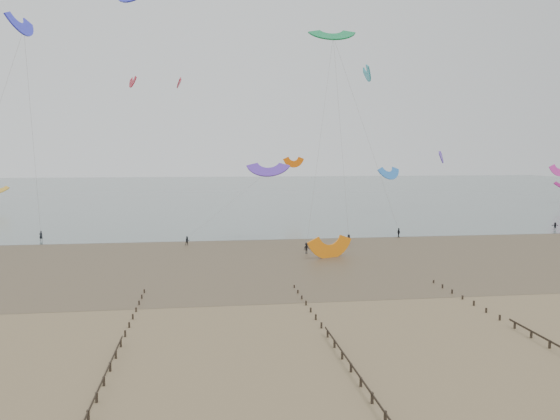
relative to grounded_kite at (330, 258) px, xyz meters
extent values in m
plane|color=brown|center=(-12.86, -30.66, 0.00)|extent=(500.00, 500.00, 0.00)
plane|color=#475654|center=(-12.86, 169.34, 0.03)|extent=(500.00, 500.00, 0.00)
plane|color=#473A28|center=(-12.86, 4.34, 0.01)|extent=(500.00, 500.00, 0.00)
ellipsoid|color=slate|center=(-30.86, -8.66, 0.01)|extent=(23.60, 14.36, 0.01)
ellipsoid|color=slate|center=(-0.86, 7.34, 0.01)|extent=(33.64, 18.32, 0.01)
ellipsoid|color=slate|center=(32.14, -0.66, 0.01)|extent=(19.65, 13.67, 0.01)
cube|color=black|center=(-26.86, -50.24, 0.35)|extent=(0.16, 0.16, 0.80)
cube|color=black|center=(-26.86, -47.61, 0.33)|extent=(0.16, 0.16, 0.77)
cube|color=black|center=(-26.86, -44.97, 0.32)|extent=(0.16, 0.16, 0.74)
cube|color=black|center=(-26.86, -42.34, 0.31)|extent=(0.16, 0.16, 0.71)
cube|color=black|center=(-26.86, -39.71, 0.29)|extent=(0.16, 0.16, 0.68)
cube|color=black|center=(-26.86, -37.08, 0.28)|extent=(0.16, 0.16, 0.65)
cube|color=black|center=(-26.86, -34.45, 0.26)|extent=(0.16, 0.16, 0.62)
cube|color=black|center=(-26.86, -31.82, 0.25)|extent=(0.16, 0.16, 0.59)
cube|color=black|center=(-26.86, -29.18, 0.23)|extent=(0.16, 0.16, 0.57)
cube|color=black|center=(-26.86, -26.55, 0.22)|extent=(0.16, 0.16, 0.54)
cube|color=black|center=(-26.86, -23.92, 0.20)|extent=(0.16, 0.16, 0.51)
cube|color=black|center=(-26.86, -21.29, 0.19)|extent=(0.16, 0.16, 0.48)
cube|color=black|center=(-26.86, -18.66, 0.17)|extent=(0.16, 0.16, 0.45)
cube|color=black|center=(-8.86, -52.87, 0.36)|extent=(0.16, 0.16, 0.83)
cube|color=black|center=(-8.86, -50.24, 0.35)|extent=(0.16, 0.16, 0.80)
cube|color=black|center=(-8.86, -47.61, 0.33)|extent=(0.16, 0.16, 0.77)
cube|color=black|center=(-8.86, -44.97, 0.32)|extent=(0.16, 0.16, 0.74)
cube|color=black|center=(-8.86, -42.34, 0.31)|extent=(0.16, 0.16, 0.71)
cube|color=black|center=(-8.86, -39.71, 0.29)|extent=(0.16, 0.16, 0.68)
cube|color=black|center=(-8.86, -37.08, 0.28)|extent=(0.16, 0.16, 0.65)
cube|color=black|center=(-8.86, -34.45, 0.26)|extent=(0.16, 0.16, 0.62)
cube|color=black|center=(-8.86, -31.82, 0.25)|extent=(0.16, 0.16, 0.59)
cube|color=black|center=(-8.86, -29.18, 0.23)|extent=(0.16, 0.16, 0.57)
cube|color=black|center=(-8.86, -26.55, 0.22)|extent=(0.16, 0.16, 0.54)
cube|color=black|center=(-8.86, -23.92, 0.20)|extent=(0.16, 0.16, 0.51)
cube|color=black|center=(-8.86, -21.29, 0.19)|extent=(0.16, 0.16, 0.48)
cube|color=black|center=(-8.86, -18.66, 0.17)|extent=(0.16, 0.16, 0.45)
cube|color=black|center=(-8.86, -52.41, 0.62)|extent=(0.06, 32.50, 0.18)
cube|color=black|center=(9.14, -42.34, 0.31)|extent=(0.16, 0.16, 0.71)
cube|color=black|center=(9.14, -39.71, 0.29)|extent=(0.16, 0.16, 0.68)
cube|color=black|center=(9.14, -37.08, 0.28)|extent=(0.16, 0.16, 0.65)
cube|color=black|center=(9.14, -34.45, 0.26)|extent=(0.16, 0.16, 0.62)
cube|color=black|center=(9.14, -31.82, 0.25)|extent=(0.16, 0.16, 0.59)
cube|color=black|center=(9.14, -29.18, 0.23)|extent=(0.16, 0.16, 0.57)
cube|color=black|center=(9.14, -26.55, 0.22)|extent=(0.16, 0.16, 0.54)
cube|color=black|center=(9.14, -23.92, 0.20)|extent=(0.16, 0.16, 0.51)
cube|color=black|center=(9.14, -21.29, 0.19)|extent=(0.16, 0.16, 0.48)
cube|color=black|center=(9.14, -18.66, 0.17)|extent=(0.16, 0.16, 0.45)
imported|color=black|center=(-3.08, 3.90, 0.94)|extent=(1.39, 1.15, 1.87)
imported|color=black|center=(-22.86, 15.12, 0.82)|extent=(0.91, 0.78, 1.64)
imported|color=black|center=(18.30, 19.07, 0.92)|extent=(0.56, 1.12, 1.84)
imported|color=black|center=(-50.66, 24.45, 0.93)|extent=(0.81, 0.77, 1.86)
imported|color=black|center=(6.52, 13.11, 0.85)|extent=(0.91, 0.99, 1.70)
imported|color=black|center=(56.13, 25.24, 0.79)|extent=(1.53, 0.91, 1.57)
camera|label=1|loc=(-19.57, -83.48, 16.33)|focal=35.00mm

